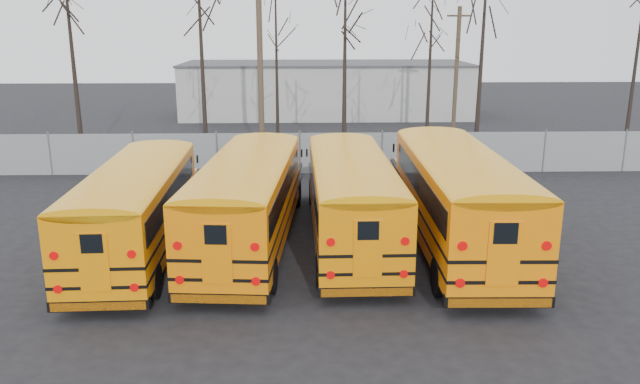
{
  "coord_description": "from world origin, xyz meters",
  "views": [
    {
      "loc": [
        0.14,
        -17.69,
        7.11
      ],
      "look_at": [
        0.72,
        2.58,
        1.6
      ],
      "focal_mm": 35.0,
      "sensor_mm": 36.0,
      "label": 1
    }
  ],
  "objects_px": {
    "bus_a": "(137,202)",
    "bus_c": "(351,192)",
    "bus_b": "(248,194)",
    "bus_d": "(456,190)",
    "utility_pole_left": "(260,59)",
    "utility_pole_right": "(456,75)"
  },
  "relations": [
    {
      "from": "bus_a",
      "to": "bus_c",
      "type": "xyz_separation_m",
      "value": [
        6.72,
        0.74,
        0.05
      ]
    },
    {
      "from": "bus_a",
      "to": "bus_b",
      "type": "distance_m",
      "value": 3.45
    },
    {
      "from": "bus_a",
      "to": "bus_b",
      "type": "xyz_separation_m",
      "value": [
        3.41,
        0.5,
        0.08
      ]
    },
    {
      "from": "bus_d",
      "to": "bus_a",
      "type": "bearing_deg",
      "value": -176.92
    },
    {
      "from": "bus_a",
      "to": "utility_pole_left",
      "type": "bearing_deg",
      "value": 78.17
    },
    {
      "from": "utility_pole_left",
      "to": "utility_pole_right",
      "type": "distance_m",
      "value": 11.82
    },
    {
      "from": "utility_pole_left",
      "to": "utility_pole_right",
      "type": "xyz_separation_m",
      "value": [
        11.48,
        2.62,
        -1.06
      ]
    },
    {
      "from": "bus_c",
      "to": "bus_d",
      "type": "relative_size",
      "value": 0.92
    },
    {
      "from": "bus_b",
      "to": "bus_d",
      "type": "relative_size",
      "value": 0.95
    },
    {
      "from": "bus_c",
      "to": "utility_pole_left",
      "type": "height_order",
      "value": "utility_pole_left"
    },
    {
      "from": "bus_b",
      "to": "utility_pole_left",
      "type": "distance_m",
      "value": 15.88
    },
    {
      "from": "bus_b",
      "to": "bus_c",
      "type": "relative_size",
      "value": 1.03
    },
    {
      "from": "bus_b",
      "to": "bus_d",
      "type": "xyz_separation_m",
      "value": [
        6.67,
        -0.16,
        0.11
      ]
    },
    {
      "from": "bus_a",
      "to": "bus_d",
      "type": "xyz_separation_m",
      "value": [
        10.08,
        0.34,
        0.19
      ]
    },
    {
      "from": "bus_b",
      "to": "utility_pole_right",
      "type": "bearing_deg",
      "value": 63.29
    },
    {
      "from": "utility_pole_left",
      "to": "bus_a",
      "type": "bearing_deg",
      "value": -82.33
    },
    {
      "from": "bus_a",
      "to": "bus_b",
      "type": "bearing_deg",
      "value": 6.61
    },
    {
      "from": "utility_pole_left",
      "to": "bus_d",
      "type": "bearing_deg",
      "value": -47.46
    },
    {
      "from": "bus_a",
      "to": "bus_d",
      "type": "bearing_deg",
      "value": 0.24
    },
    {
      "from": "bus_d",
      "to": "utility_pole_right",
      "type": "distance_m",
      "value": 18.91
    },
    {
      "from": "bus_c",
      "to": "utility_pole_left",
      "type": "bearing_deg",
      "value": 103.47
    },
    {
      "from": "utility_pole_left",
      "to": "utility_pole_right",
      "type": "bearing_deg",
      "value": 30.7
    }
  ]
}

